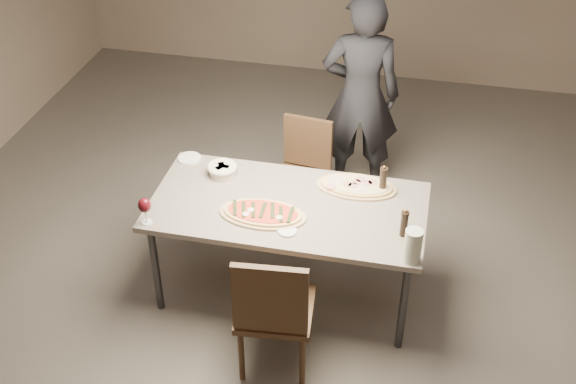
% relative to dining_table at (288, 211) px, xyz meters
% --- Properties ---
extents(room, '(7.00, 7.00, 7.00)m').
position_rel_dining_table_xyz_m(room, '(0.00, 0.00, 0.71)').
color(room, '#5A544E').
rests_on(room, ground).
extents(dining_table, '(1.80, 0.90, 0.75)m').
position_rel_dining_table_xyz_m(dining_table, '(0.00, 0.00, 0.00)').
color(dining_table, gray).
rests_on(dining_table, ground).
extents(zucchini_pizza, '(0.57, 0.31, 0.05)m').
position_rel_dining_table_xyz_m(zucchini_pizza, '(-0.13, -0.15, 0.07)').
color(zucchini_pizza, tan).
rests_on(zucchini_pizza, dining_table).
extents(ham_pizza, '(0.55, 0.30, 0.04)m').
position_rel_dining_table_xyz_m(ham_pizza, '(0.41, 0.28, 0.07)').
color(ham_pizza, tan).
rests_on(ham_pizza, dining_table).
extents(bread_basket, '(0.21, 0.21, 0.07)m').
position_rel_dining_table_xyz_m(bread_basket, '(-0.52, 0.24, 0.10)').
color(bread_basket, beige).
rests_on(bread_basket, dining_table).
extents(oil_dish, '(0.12, 0.12, 0.01)m').
position_rel_dining_table_xyz_m(oil_dish, '(0.06, -0.28, 0.06)').
color(oil_dish, white).
rests_on(oil_dish, dining_table).
extents(pepper_mill_left, '(0.05, 0.05, 0.20)m').
position_rel_dining_table_xyz_m(pepper_mill_left, '(0.76, -0.16, 0.15)').
color(pepper_mill_left, black).
rests_on(pepper_mill_left, dining_table).
extents(pepper_mill_right, '(0.05, 0.05, 0.21)m').
position_rel_dining_table_xyz_m(pepper_mill_right, '(0.58, 0.28, 0.15)').
color(pepper_mill_right, black).
rests_on(pepper_mill_right, dining_table).
extents(carafe, '(0.11, 0.11, 0.22)m').
position_rel_dining_table_xyz_m(carafe, '(0.83, -0.38, 0.17)').
color(carafe, silver).
rests_on(carafe, dining_table).
extents(wine_glass, '(0.08, 0.08, 0.19)m').
position_rel_dining_table_xyz_m(wine_glass, '(-0.83, -0.38, 0.19)').
color(wine_glass, silver).
rests_on(wine_glass, dining_table).
extents(side_plate, '(0.17, 0.17, 0.01)m').
position_rel_dining_table_xyz_m(side_plate, '(-0.81, 0.38, 0.06)').
color(side_plate, white).
rests_on(side_plate, dining_table).
extents(chair_near, '(0.49, 0.49, 0.96)m').
position_rel_dining_table_xyz_m(chair_near, '(0.07, -0.74, -0.15)').
color(chair_near, '#432D1C').
rests_on(chair_near, ground).
extents(chair_far, '(0.45, 0.45, 0.85)m').
position_rel_dining_table_xyz_m(chair_far, '(-0.07, 0.85, -0.21)').
color(chair_far, '#432D1C').
rests_on(chair_far, ground).
extents(diner, '(0.67, 0.49, 1.72)m').
position_rel_dining_table_xyz_m(diner, '(0.28, 1.37, 0.17)').
color(diner, black).
rests_on(diner, ground).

